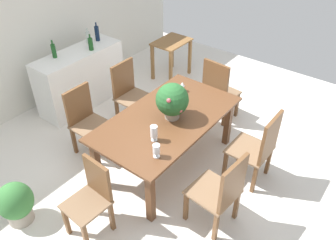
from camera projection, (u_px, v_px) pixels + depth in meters
ground_plane at (166, 161)px, 4.70m from camera, size 7.04×7.04×0.00m
back_wall at (29, 26)px, 5.20m from camera, size 6.40×0.10×2.60m
dining_table at (167, 124)px, 4.30m from camera, size 1.91×1.06×0.76m
chair_near_left at (222, 190)px, 3.57m from camera, size 0.50×0.52×0.99m
chair_foot_end at (218, 88)px, 5.18m from camera, size 0.46×0.51×1.01m
chair_far_left at (85, 118)px, 4.62m from camera, size 0.45×0.45×0.96m
chair_far_right at (129, 91)px, 5.16m from camera, size 0.47×0.46×0.97m
chair_near_right at (259, 146)px, 4.12m from camera, size 0.48×0.48×1.01m
chair_head_end at (92, 195)px, 3.58m from camera, size 0.45×0.42×0.90m
flower_centerpiece at (172, 100)px, 4.08m from camera, size 0.40×0.40×0.46m
crystal_vase_left at (154, 132)px, 3.82m from camera, size 0.08×0.08×0.20m
crystal_vase_center_near at (156, 150)px, 3.61m from camera, size 0.08×0.08×0.16m
wine_glass at (182, 85)px, 4.66m from camera, size 0.07×0.07×0.14m
kitchen_counter at (81, 78)px, 5.60m from camera, size 1.47×0.51×0.93m
wine_bottle_dark at (88, 37)px, 5.52m from camera, size 0.06×0.06×0.25m
wine_bottle_clear at (54, 51)px, 5.11m from camera, size 0.07×0.07×0.27m
wine_bottle_amber at (97, 33)px, 5.60m from camera, size 0.07×0.07×0.30m
wine_bottle_tall at (91, 44)px, 5.33m from camera, size 0.07×0.07×0.25m
side_table at (171, 50)px, 6.28m from camera, size 0.68×0.50×0.71m
potted_plant_floor at (16, 203)px, 3.77m from camera, size 0.39×0.39×0.53m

